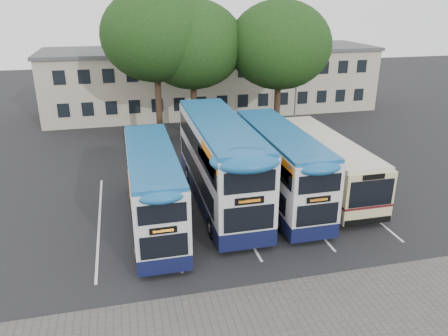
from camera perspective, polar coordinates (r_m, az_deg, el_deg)
name	(u,v)px	position (r m, az deg, el deg)	size (l,w,h in m)	color
ground	(335,245)	(21.24, 14.34, -9.77)	(120.00, 120.00, 0.00)	black
paving_strip	(349,326)	(16.88, 16.05, -19.18)	(40.00, 6.00, 0.01)	#595654
bay_lines	(231,207)	(24.09, 0.89, -5.10)	(14.12, 11.00, 0.01)	silver
depot_building	(213,79)	(44.48, -1.45, 11.56)	(32.40, 8.40, 6.20)	#AAA489
lamp_post	(297,67)	(39.32, 9.56, 12.83)	(0.25, 1.05, 9.06)	gray
tree_left	(155,36)	(33.89, -9.00, 16.72)	(7.97, 7.97, 11.54)	black
tree_mid	(192,45)	(34.64, -4.15, 15.77)	(7.93, 7.93, 10.77)	black
tree_right	(280,45)	(34.96, 7.28, 15.62)	(7.92, 7.92, 10.71)	black
bus_dd_left	(153,185)	(21.65, -9.26, -2.21)	(2.31, 9.54, 3.97)	#0F1439
bus_dd_mid	(220,159)	(23.66, -0.59, 1.21)	(2.73, 11.28, 4.70)	#0F1439
bus_dd_right	(279,163)	(24.10, 7.22, 0.65)	(2.42, 9.97, 4.15)	#0F1439
bus_single	(323,160)	(26.50, 12.76, 1.04)	(2.67, 10.49, 3.13)	#CCC288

